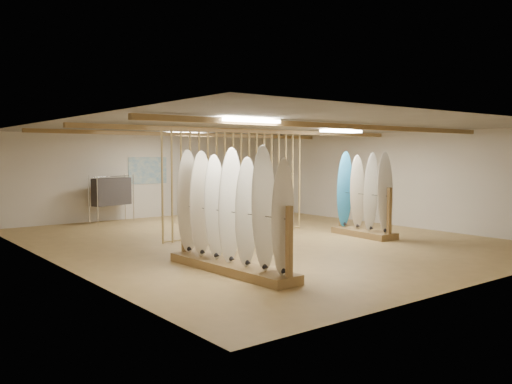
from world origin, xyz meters
TOP-DOWN VIEW (x-y plane):
  - floor at (0.00, 0.00)m, footprint 12.00×12.00m
  - ceiling at (0.00, 0.00)m, footprint 12.00×12.00m
  - wall_back at (0.00, 6.00)m, footprint 12.00×0.00m
  - wall_front at (0.00, -6.00)m, footprint 12.00×0.00m
  - wall_left at (-5.00, 0.00)m, footprint 0.00×12.00m
  - wall_right at (5.00, 0.00)m, footprint 0.00×12.00m
  - ceiling_slats at (0.00, 0.00)m, footprint 9.50×6.12m
  - light_panels at (0.00, 0.00)m, footprint 1.20×0.35m
  - bamboo_partition at (0.00, 0.80)m, footprint 4.45×0.05m
  - poster at (0.00, 5.98)m, footprint 1.40×0.03m
  - rack_left at (-2.68, -2.71)m, footprint 0.77×3.18m
  - rack_right at (2.57, -1.30)m, footprint 0.78×1.95m
  - clothing_rack_a at (-1.53, 5.40)m, footprint 1.36×0.71m
  - clothing_rack_b at (1.51, 4.91)m, footprint 1.39×0.87m
  - shopper_a at (0.67, 2.71)m, footprint 0.74×0.55m
  - shopper_b at (1.52, 2.85)m, footprint 1.03×0.95m

SIDE VIEW (x-z plane):
  - floor at x=0.00m, z-range 0.00..0.00m
  - rack_right at x=2.57m, z-range -0.36..1.85m
  - rack_left at x=-2.68m, z-range -0.34..1.86m
  - shopper_b at x=1.52m, z-range 0.00..1.72m
  - shopper_a at x=0.67m, z-range 0.00..1.90m
  - clothing_rack_a at x=-1.53m, z-range 0.23..1.73m
  - clothing_rack_b at x=1.51m, z-range 0.24..1.81m
  - bamboo_partition at x=0.00m, z-range 0.01..2.79m
  - wall_back at x=0.00m, z-range -4.60..7.40m
  - wall_front at x=0.00m, z-range -4.60..7.40m
  - wall_left at x=-5.00m, z-range -4.60..7.40m
  - wall_right at x=5.00m, z-range -4.60..7.40m
  - poster at x=0.00m, z-range 1.15..2.05m
  - ceiling_slats at x=0.00m, z-range 2.67..2.77m
  - light_panels at x=0.00m, z-range 2.71..2.77m
  - ceiling at x=0.00m, z-range 2.80..2.80m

